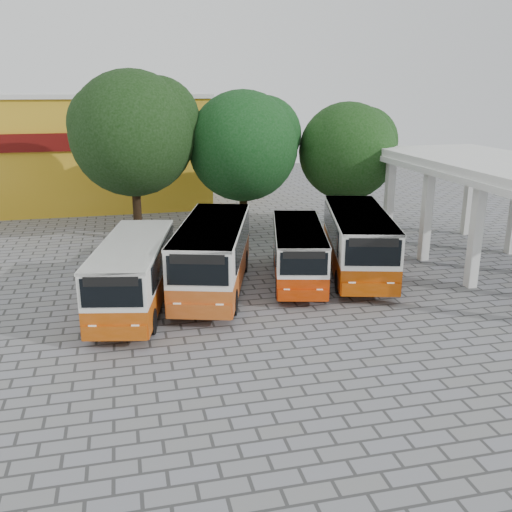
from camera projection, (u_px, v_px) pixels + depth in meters
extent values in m
plane|color=slate|center=(322.00, 317.00, 22.84)|extent=(90.00, 90.00, 0.00)
cube|color=silver|center=(389.00, 198.00, 33.64)|extent=(0.45, 0.45, 5.00)
cube|color=silver|center=(469.00, 194.00, 34.81)|extent=(0.45, 0.45, 5.00)
cube|color=silver|center=(504.00, 165.00, 27.39)|extent=(6.60, 15.60, 0.40)
cube|color=silver|center=(503.00, 173.00, 27.49)|extent=(6.80, 15.80, 0.30)
cube|color=gold|center=(72.00, 152.00, 43.48)|extent=(20.00, 10.00, 8.00)
cube|color=#590C0A|center=(65.00, 142.00, 38.39)|extent=(20.00, 0.20, 1.20)
cube|color=silver|center=(67.00, 95.00, 42.29)|extent=(20.40, 10.40, 0.30)
cube|color=#AE4407|center=(135.00, 288.00, 23.47)|extent=(3.93, 8.18, 1.03)
cube|color=white|center=(133.00, 259.00, 23.12)|extent=(3.93, 8.18, 1.44)
cube|color=white|center=(132.00, 244.00, 22.93)|extent=(3.97, 8.18, 0.12)
cube|color=black|center=(102.00, 261.00, 22.85)|extent=(1.39, 6.35, 1.03)
cube|color=black|center=(163.00, 257.00, 23.38)|extent=(1.39, 6.35, 1.03)
cube|color=black|center=(136.00, 292.00, 19.43)|extent=(2.08, 0.48, 1.03)
cube|color=black|center=(135.00, 281.00, 19.31)|extent=(1.84, 0.44, 0.33)
cylinder|color=black|center=(108.00, 324.00, 20.98)|extent=(0.28, 0.98, 0.98)
cylinder|color=black|center=(166.00, 318.00, 21.44)|extent=(0.28, 0.98, 0.98)
cylinder|color=black|center=(109.00, 279.00, 25.73)|extent=(0.28, 0.98, 0.98)
cylinder|color=black|center=(157.00, 276.00, 26.20)|extent=(0.28, 0.98, 0.98)
cube|color=#B24C16|center=(213.00, 270.00, 25.51)|extent=(4.93, 8.97, 1.13)
cube|color=white|center=(213.00, 241.00, 25.12)|extent=(4.93, 8.97, 1.58)
cube|color=white|center=(212.00, 225.00, 24.92)|extent=(4.98, 8.98, 0.13)
cube|color=black|center=(183.00, 242.00, 24.83)|extent=(2.08, 6.80, 1.13)
cube|color=black|center=(242.00, 239.00, 25.41)|extent=(2.08, 6.80, 1.13)
cube|color=black|center=(231.00, 270.00, 21.10)|extent=(2.23, 0.71, 1.13)
cube|color=black|center=(231.00, 258.00, 20.97)|extent=(1.97, 0.64, 0.36)
cylinder|color=black|center=(196.00, 303.00, 22.78)|extent=(0.30, 1.07, 1.07)
cylinder|color=black|center=(253.00, 299.00, 23.30)|extent=(0.30, 1.07, 1.07)
cylinder|color=black|center=(181.00, 263.00, 27.98)|extent=(0.30, 1.07, 1.07)
cylinder|color=black|center=(228.00, 260.00, 28.50)|extent=(0.30, 1.07, 1.07)
cube|color=#B42C00|center=(298.00, 264.00, 26.86)|extent=(3.84, 7.52, 0.95)
cube|color=white|center=(298.00, 241.00, 26.54)|extent=(3.84, 7.52, 1.32)
cube|color=white|center=(299.00, 228.00, 26.36)|extent=(3.88, 7.53, 0.11)
cube|color=black|center=(276.00, 242.00, 26.29)|extent=(1.49, 5.78, 0.95)
cube|color=black|center=(321.00, 239.00, 26.78)|extent=(1.49, 5.78, 0.95)
cube|color=black|center=(325.00, 263.00, 23.16)|extent=(1.89, 0.52, 0.95)
cube|color=black|center=(326.00, 254.00, 23.05)|extent=(1.68, 0.47, 0.31)
cylinder|color=black|center=(292.00, 290.00, 24.57)|extent=(0.25, 0.90, 0.90)
cylinder|color=black|center=(335.00, 286.00, 25.00)|extent=(0.25, 0.90, 0.90)
cylinder|color=black|center=(266.00, 259.00, 28.94)|extent=(0.25, 0.90, 0.90)
cylinder|color=black|center=(302.00, 256.00, 29.37)|extent=(0.25, 0.90, 0.90)
cube|color=#A73B00|center=(357.00, 255.00, 27.80)|extent=(4.69, 8.87, 1.12)
cube|color=white|center=(358.00, 228.00, 27.41)|extent=(4.69, 8.87, 1.56)
cube|color=white|center=(359.00, 214.00, 27.20)|extent=(4.74, 8.89, 0.13)
cube|color=black|center=(333.00, 229.00, 27.12)|extent=(1.89, 6.78, 1.12)
cube|color=black|center=(383.00, 226.00, 27.69)|extent=(1.89, 6.78, 1.12)
cube|color=black|center=(400.00, 252.00, 23.43)|extent=(2.22, 0.65, 1.12)
cube|color=black|center=(401.00, 242.00, 23.30)|extent=(1.96, 0.59, 0.36)
cylinder|color=black|center=(357.00, 283.00, 25.09)|extent=(0.30, 1.06, 1.06)
cylinder|color=black|center=(405.00, 279.00, 25.60)|extent=(0.30, 1.06, 1.06)
cylinder|color=black|center=(316.00, 250.00, 30.24)|extent=(0.30, 1.06, 1.06)
cylinder|color=black|center=(356.00, 247.00, 30.75)|extent=(0.30, 1.06, 1.06)
cylinder|color=black|center=(137.00, 202.00, 33.42)|extent=(0.50, 0.50, 4.60)
sphere|color=black|center=(133.00, 133.00, 32.28)|extent=(7.10, 7.10, 7.10)
sphere|color=black|center=(157.00, 120.00, 32.67)|extent=(4.97, 4.97, 4.97)
sphere|color=black|center=(109.00, 124.00, 31.66)|extent=(4.62, 4.62, 4.62)
cylinder|color=black|center=(243.00, 202.00, 34.98)|extent=(0.48, 0.48, 4.04)
sphere|color=#09330C|center=(243.00, 146.00, 34.01)|extent=(6.58, 6.58, 6.58)
sphere|color=#09330C|center=(263.00, 134.00, 34.39)|extent=(4.60, 4.60, 4.60)
sphere|color=#09330C|center=(225.00, 138.00, 33.42)|extent=(4.28, 4.28, 4.28)
cylinder|color=#48371D|center=(345.00, 201.00, 36.11)|extent=(0.39, 0.39, 3.71)
sphere|color=black|center=(347.00, 151.00, 35.21)|extent=(6.00, 6.00, 6.00)
sphere|color=black|center=(364.00, 141.00, 35.58)|extent=(4.20, 4.20, 4.20)
sphere|color=black|center=(333.00, 145.00, 34.67)|extent=(3.90, 3.90, 3.90)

